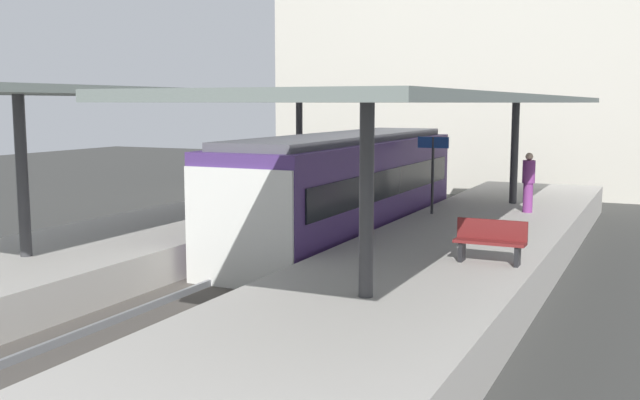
% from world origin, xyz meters
% --- Properties ---
extents(ground_plane, '(80.00, 80.00, 0.00)m').
position_xyz_m(ground_plane, '(0.00, 0.00, 0.00)').
color(ground_plane, '#383835').
extents(platform_left, '(4.40, 28.00, 1.00)m').
position_xyz_m(platform_left, '(-3.80, 0.00, 0.50)').
color(platform_left, '#ADA8A0').
rests_on(platform_left, ground_plane).
extents(platform_right, '(4.40, 28.00, 1.00)m').
position_xyz_m(platform_right, '(3.80, 0.00, 0.50)').
color(platform_right, '#ADA8A0').
rests_on(platform_right, ground_plane).
extents(track_ballast, '(3.20, 28.00, 0.20)m').
position_xyz_m(track_ballast, '(0.00, 0.00, 0.10)').
color(track_ballast, '#4C4742').
rests_on(track_ballast, ground_plane).
extents(rail_near_side, '(0.08, 28.00, 0.14)m').
position_xyz_m(rail_near_side, '(-0.72, 0.00, 0.27)').
color(rail_near_side, slate).
rests_on(rail_near_side, track_ballast).
extents(rail_far_side, '(0.08, 28.00, 0.14)m').
position_xyz_m(rail_far_side, '(0.72, 0.00, 0.27)').
color(rail_far_side, slate).
rests_on(rail_far_side, track_ballast).
extents(commuter_train, '(2.78, 11.50, 3.10)m').
position_xyz_m(commuter_train, '(0.00, 3.01, 1.73)').
color(commuter_train, '#472D6B').
rests_on(commuter_train, track_ballast).
extents(canopy_left, '(4.18, 21.00, 3.50)m').
position_xyz_m(canopy_left, '(-3.80, 1.40, 4.38)').
color(canopy_left, '#333335').
rests_on(canopy_left, platform_left).
extents(canopy_right, '(4.18, 21.00, 3.33)m').
position_xyz_m(canopy_right, '(3.80, 1.40, 4.21)').
color(canopy_right, '#333335').
rests_on(canopy_right, platform_right).
extents(platform_bench, '(1.40, 0.41, 0.86)m').
position_xyz_m(platform_bench, '(5.08, -1.44, 1.46)').
color(platform_bench, black).
rests_on(platform_bench, platform_right).
extents(platform_sign, '(0.90, 0.08, 2.21)m').
position_xyz_m(platform_sign, '(2.13, 4.43, 2.62)').
color(platform_sign, '#262628').
rests_on(platform_sign, platform_right).
extents(passenger_near_bench, '(0.36, 0.36, 1.74)m').
position_xyz_m(passenger_near_bench, '(4.56, 5.89, 1.90)').
color(passenger_near_bench, '#7A337A').
rests_on(passenger_near_bench, platform_right).
extents(station_building_backdrop, '(18.00, 6.00, 11.00)m').
position_xyz_m(station_building_backdrop, '(-0.85, 20.00, 5.50)').
color(station_building_backdrop, beige).
rests_on(station_building_backdrop, ground_plane).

